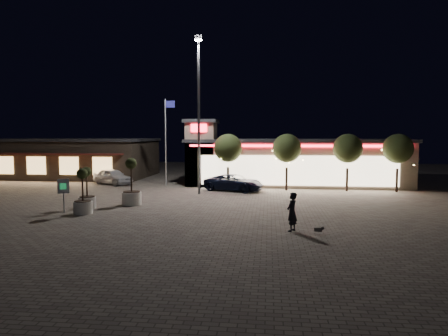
# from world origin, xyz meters

# --- Properties ---
(ground) EXTENTS (90.00, 90.00, 0.00)m
(ground) POSITION_xyz_m (0.00, 0.00, 0.00)
(ground) COLOR slate
(ground) RESTS_ON ground
(retail_building) EXTENTS (20.40, 8.40, 6.10)m
(retail_building) POSITION_xyz_m (9.51, 15.82, 2.21)
(retail_building) COLOR tan
(retail_building) RESTS_ON ground
(restaurant_building) EXTENTS (16.40, 11.00, 4.30)m
(restaurant_building) POSITION_xyz_m (-14.00, 19.97, 2.16)
(restaurant_building) COLOR #382D23
(restaurant_building) RESTS_ON ground
(floodlight_pole) EXTENTS (0.60, 0.40, 12.38)m
(floodlight_pole) POSITION_xyz_m (2.00, 8.00, 7.02)
(floodlight_pole) COLOR gray
(floodlight_pole) RESTS_ON ground
(flagpole) EXTENTS (0.95, 0.10, 8.00)m
(flagpole) POSITION_xyz_m (-1.90, 13.00, 4.74)
(flagpole) COLOR white
(flagpole) RESTS_ON ground
(string_tree_a) EXTENTS (2.42, 2.42, 4.79)m
(string_tree_a) POSITION_xyz_m (4.00, 11.00, 3.56)
(string_tree_a) COLOR #332319
(string_tree_a) RESTS_ON ground
(string_tree_b) EXTENTS (2.42, 2.42, 4.79)m
(string_tree_b) POSITION_xyz_m (9.00, 11.00, 3.56)
(string_tree_b) COLOR #332319
(string_tree_b) RESTS_ON ground
(string_tree_c) EXTENTS (2.42, 2.42, 4.79)m
(string_tree_c) POSITION_xyz_m (14.00, 11.00, 3.56)
(string_tree_c) COLOR #332319
(string_tree_c) RESTS_ON ground
(string_tree_d) EXTENTS (2.42, 2.42, 4.79)m
(string_tree_d) POSITION_xyz_m (18.00, 11.00, 3.56)
(string_tree_d) COLOR #332319
(string_tree_d) RESTS_ON ground
(pickup_truck) EXTENTS (5.46, 3.75, 1.39)m
(pickup_truck) POSITION_xyz_m (4.59, 10.16, 0.69)
(pickup_truck) COLOR black
(pickup_truck) RESTS_ON ground
(white_sedan) EXTENTS (4.68, 3.81, 1.50)m
(white_sedan) POSITION_xyz_m (-7.23, 13.18, 0.75)
(white_sedan) COLOR silver
(white_sedan) RESTS_ON ground
(pedestrian) EXTENTS (0.74, 0.83, 1.91)m
(pedestrian) POSITION_xyz_m (8.63, -3.68, 0.95)
(pedestrian) COLOR black
(pedestrian) RESTS_ON ground
(dog) EXTENTS (0.47, 0.17, 0.25)m
(dog) POSITION_xyz_m (9.90, -4.15, 0.25)
(dog) COLOR #59514C
(dog) RESTS_ON ground
(planter_left) EXTENTS (1.08, 1.08, 2.67)m
(planter_left) POSITION_xyz_m (-4.06, 1.11, 0.82)
(planter_left) COLOR beige
(planter_left) RESTS_ON ground
(planter_mid) EXTENTS (1.11, 1.11, 2.73)m
(planter_mid) POSITION_xyz_m (-3.48, -0.68, 0.84)
(planter_mid) COLOR beige
(planter_mid) RESTS_ON ground
(planter_right) EXTENTS (1.29, 1.29, 3.16)m
(planter_right) POSITION_xyz_m (-1.66, 2.63, 0.98)
(planter_right) COLOR beige
(planter_right) RESTS_ON ground
(valet_sign) EXTENTS (0.65, 0.30, 2.04)m
(valet_sign) POSITION_xyz_m (-4.80, -0.45, 1.43)
(valet_sign) COLOR gray
(valet_sign) RESTS_ON ground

